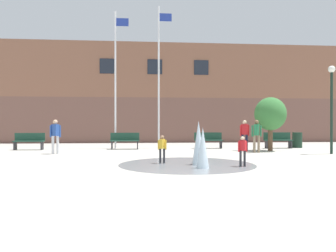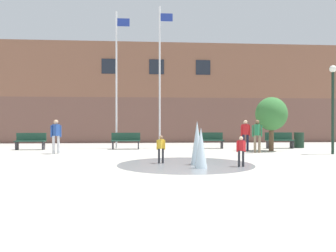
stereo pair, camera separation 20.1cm
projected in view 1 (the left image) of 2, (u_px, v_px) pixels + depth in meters
name	position (u px, v px, depth m)	size (l,w,h in m)	color
ground_plane	(191.00, 187.00, 7.19)	(100.00, 100.00, 0.00)	#B2ADA3
library_building	(153.00, 96.00, 27.34)	(36.00, 6.05, 7.52)	brown
splash_fountain	(197.00, 150.00, 10.95)	(4.66, 4.66, 1.50)	gray
park_bench_far_left	(29.00, 141.00, 17.62)	(1.60, 0.44, 0.91)	#28282D
park_bench_left_of_flagpoles	(125.00, 140.00, 18.08)	(1.60, 0.44, 0.91)	#28282D
park_bench_center	(208.00, 140.00, 18.65)	(1.60, 0.44, 0.91)	#28282D
park_bench_far_right	(278.00, 140.00, 18.80)	(1.60, 0.44, 0.91)	#28282D
adult_near_bench	(257.00, 133.00, 15.88)	(0.50, 0.39, 1.59)	#89755B
child_running	(243.00, 149.00, 10.62)	(0.31, 0.23, 0.99)	#28282D
adult_in_red	(245.00, 133.00, 17.05)	(0.50, 0.35, 1.59)	#1E233D
teen_by_trashcan	(55.00, 134.00, 15.17)	(0.50, 0.38, 1.59)	silver
child_with_pink_shirt	(162.00, 147.00, 11.52)	(0.31, 0.24, 0.99)	#28282D
flagpole_left	(116.00, 75.00, 18.62)	(0.80, 0.10, 7.83)	silver
flagpole_right	(159.00, 73.00, 18.83)	(0.80, 0.10, 8.17)	silver
lamp_post_right_lane	(332.00, 97.00, 15.18)	(0.32, 0.32, 4.10)	#192D23
trash_can	(297.00, 140.00, 19.25)	(0.56, 0.56, 0.90)	#193323
street_tree_near_building	(270.00, 114.00, 16.91)	(1.61, 1.61, 2.77)	brown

